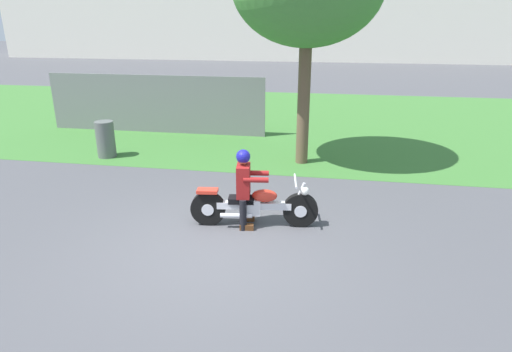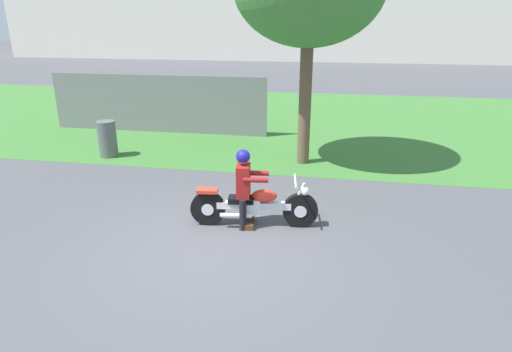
{
  "view_description": "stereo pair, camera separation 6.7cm",
  "coord_description": "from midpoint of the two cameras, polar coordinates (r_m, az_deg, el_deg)",
  "views": [
    {
      "loc": [
        1.7,
        -5.88,
        3.43
      ],
      "look_at": [
        0.49,
        1.14,
        0.85
      ],
      "focal_mm": 30.61,
      "sensor_mm": 36.0,
      "label": 1
    },
    {
      "loc": [
        1.77,
        -5.87,
        3.43
      ],
      "look_at": [
        0.49,
        1.14,
        0.85
      ],
      "focal_mm": 30.61,
      "sensor_mm": 36.0,
      "label": 2
    }
  ],
  "objects": [
    {
      "name": "motorcycle_lead",
      "position": [
        7.57,
        -0.46,
        -3.87
      ],
      "size": [
        2.21,
        0.67,
        0.86
      ],
      "rotation": [
        0.0,
        0.0,
        0.13
      ],
      "color": "black",
      "rests_on": "ground"
    },
    {
      "name": "grass_verge",
      "position": [
        15.93,
        3.32,
        7.44
      ],
      "size": [
        60.0,
        12.0,
        0.01
      ],
      "primitive_type": "cube",
      "color": "#3D7533",
      "rests_on": "ground"
    },
    {
      "name": "ground",
      "position": [
        7.02,
        -5.9,
        -9.46
      ],
      "size": [
        120.0,
        120.0,
        0.0
      ],
      "primitive_type": "plane",
      "color": "#4C4C51"
    },
    {
      "name": "rider_lead",
      "position": [
        7.42,
        -1.77,
        -0.82
      ],
      "size": [
        0.59,
        0.51,
        1.38
      ],
      "rotation": [
        0.0,
        0.0,
        0.13
      ],
      "color": "black",
      "rests_on": "ground"
    },
    {
      "name": "trash_can",
      "position": [
        12.04,
        -19.22,
        4.56
      ],
      "size": [
        0.47,
        0.47,
        0.94
      ],
      "primitive_type": "cylinder",
      "color": "#595E5B",
      "rests_on": "ground"
    },
    {
      "name": "fence_segment",
      "position": [
        14.24,
        -13.21,
        9.14
      ],
      "size": [
        7.0,
        0.06,
        1.8
      ],
      "primitive_type": "cube",
      "color": "slate",
      "rests_on": "ground"
    }
  ]
}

